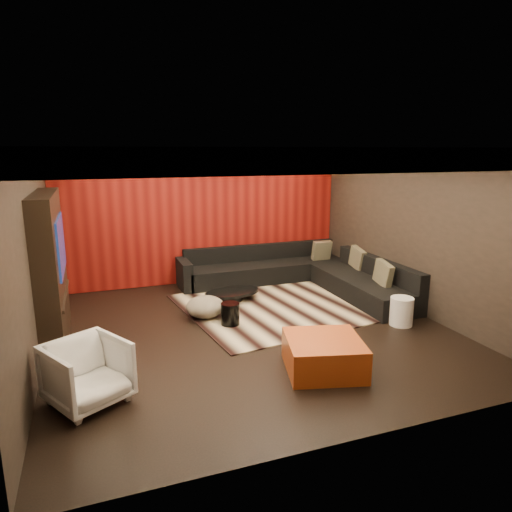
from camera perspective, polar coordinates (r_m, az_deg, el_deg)
name	(u,v)px	position (r m, az deg, el deg)	size (l,w,h in m)	color
floor	(251,331)	(7.31, -0.60, -9.31)	(6.00, 6.00, 0.02)	black
ceiling	(251,148)	(6.76, -0.66, 13.37)	(6.00, 6.00, 0.02)	silver
wall_back	(204,217)	(9.75, -6.55, 4.88)	(6.00, 0.02, 2.80)	black
wall_left	(32,259)	(6.57, -26.23, -0.38)	(0.02, 6.00, 2.80)	black
wall_right	(414,232)	(8.38, 19.20, 2.90)	(0.02, 6.00, 2.80)	black
red_feature_wall	(204,217)	(9.71, -6.49, 4.85)	(5.98, 0.05, 2.78)	#6B0C0A
soffit_back	(206,155)	(9.35, -6.30, 12.48)	(6.00, 0.60, 0.22)	silver
soffit_front	(349,160)	(4.31, 11.61, 11.68)	(6.00, 0.60, 0.22)	silver
soffit_left	(48,157)	(6.40, -24.61, 11.16)	(0.60, 4.80, 0.22)	silver
soffit_right	(405,156)	(8.07, 18.14, 11.84)	(0.60, 4.80, 0.22)	silver
cove_back	(210,160)	(9.02, -5.75, 11.90)	(4.80, 0.08, 0.04)	#FFD899
cove_front	(331,169)	(4.61, 9.32, 10.73)	(4.80, 0.08, 0.04)	#FFD899
cove_left	(77,164)	(6.38, -21.44, 10.62)	(0.08, 4.80, 0.04)	#FFD899
cove_right	(387,161)	(7.87, 16.11, 11.30)	(0.08, 4.80, 0.04)	#FFD899
tv_surround	(51,270)	(7.20, -24.27, -1.56)	(0.30, 2.00, 2.20)	black
tv_screen	(60,245)	(7.12, -23.25, 1.27)	(0.04, 1.30, 0.80)	black
tv_shelf	(65,295)	(7.29, -22.72, -4.50)	(0.04, 1.60, 0.04)	black
rug	(295,303)	(8.56, 4.89, -5.83)	(4.00, 3.00, 0.02)	beige
coffee_table	(232,296)	(8.61, -3.01, -4.97)	(1.07, 1.07, 0.18)	black
drum_stool	(230,314)	(7.43, -3.25, -7.23)	(0.30, 0.30, 0.36)	black
striped_pouf	(205,307)	(7.79, -6.37, -6.32)	(0.65, 0.65, 0.36)	beige
white_side_table	(401,311)	(7.80, 17.72, -6.60)	(0.37, 0.37, 0.46)	white
orange_ottoman	(324,355)	(6.06, 8.46, -12.09)	(0.95, 0.95, 0.42)	#A82715
armchair	(87,373)	(5.55, -20.32, -13.56)	(0.77, 0.80, 0.72)	white
sectional_sofa	(300,275)	(9.49, 5.53, -2.34)	(3.65, 3.50, 0.75)	black
throw_pillows	(352,260)	(9.39, 11.92, -0.48)	(0.60, 2.46, 0.50)	#C0B88D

